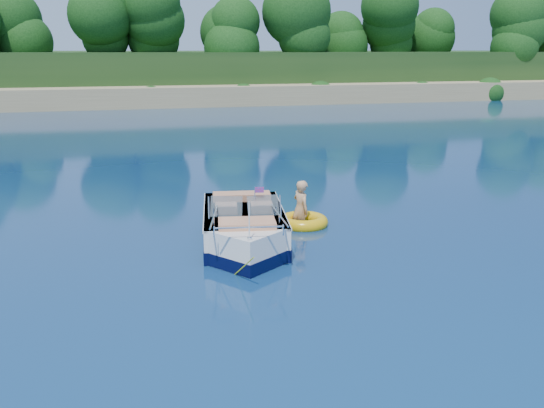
# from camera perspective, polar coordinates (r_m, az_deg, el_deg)

# --- Properties ---
(ground) EXTENTS (160.00, 160.00, 0.00)m
(ground) POSITION_cam_1_polar(r_m,az_deg,el_deg) (12.16, -4.88, -6.11)
(ground) COLOR #091B45
(ground) RESTS_ON ground
(shoreline) EXTENTS (170.00, 59.00, 6.00)m
(shoreline) POSITION_cam_1_polar(r_m,az_deg,el_deg) (75.10, -13.66, 11.49)
(shoreline) COLOR #917B54
(shoreline) RESTS_ON ground
(treeline) EXTENTS (150.00, 7.12, 8.19)m
(treeline) POSITION_cam_1_polar(r_m,az_deg,el_deg) (52.30, -13.19, 15.44)
(treeline) COLOR black
(treeline) RESTS_ON ground
(motorboat) EXTENTS (2.31, 5.00, 1.67)m
(motorboat) POSITION_cam_1_polar(r_m,az_deg,el_deg) (13.51, -2.61, -2.51)
(motorboat) COLOR white
(motorboat) RESTS_ON ground
(tow_tube) EXTENTS (1.34, 1.34, 0.33)m
(tow_tube) POSITION_cam_1_polar(r_m,az_deg,el_deg) (15.05, 2.95, -1.69)
(tow_tube) COLOR gold
(tow_tube) RESTS_ON ground
(boy) EXTENTS (0.59, 0.89, 1.62)m
(boy) POSITION_cam_1_polar(r_m,az_deg,el_deg) (15.09, 2.63, -1.97)
(boy) COLOR tan
(boy) RESTS_ON ground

